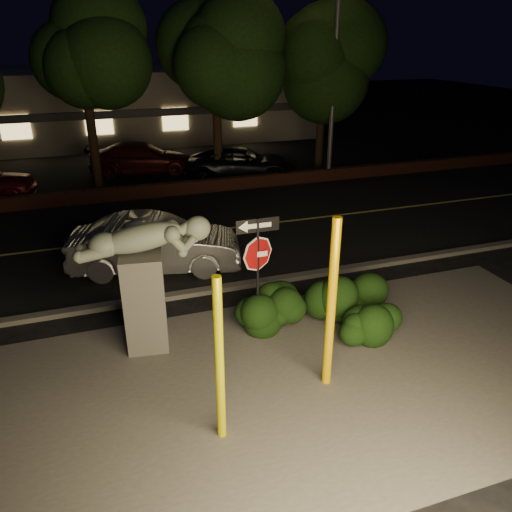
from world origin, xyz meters
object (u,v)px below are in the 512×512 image
at_px(yellow_pole_left, 219,362).
at_px(parked_car_darkred, 142,158).
at_px(streetlight, 331,36).
at_px(parked_car_dark, 242,163).
at_px(sculpture, 144,271).
at_px(yellow_pole_right, 331,306).
at_px(signpost, 258,254).
at_px(silver_sedan, 156,244).

relative_size(yellow_pole_left, parked_car_darkred, 0.60).
xyz_separation_m(streetlight, parked_car_dark, (-3.27, 1.38, -5.12)).
bearing_deg(sculpture, yellow_pole_right, -30.35).
relative_size(yellow_pole_right, parked_car_darkred, 0.69).
bearing_deg(sculpture, yellow_pole_left, -68.54).
bearing_deg(parked_car_darkred, sculpture, -175.26).
relative_size(yellow_pole_left, parked_car_dark, 0.61).
relative_size(signpost, parked_car_dark, 0.56).
bearing_deg(signpost, yellow_pole_left, -119.32).
bearing_deg(silver_sedan, signpost, -145.19).
bearing_deg(sculpture, streetlight, 57.19).
bearing_deg(sculpture, parked_car_dark, 72.20).
xyz_separation_m(silver_sedan, parked_car_dark, (4.99, 8.22, -0.09)).
relative_size(streetlight, parked_car_dark, 2.08).
height_order(parked_car_darkred, parked_car_dark, parked_car_darkred).
bearing_deg(signpost, streetlight, 58.39).
distance_m(sculpture, silver_sedan, 3.76).
height_order(signpost, streetlight, streetlight).
bearing_deg(parked_car_dark, yellow_pole_left, 179.60).
relative_size(yellow_pole_right, parked_car_dark, 0.69).
bearing_deg(parked_car_darkred, signpost, -166.37).
distance_m(signpost, parked_car_dark, 12.63).
bearing_deg(parked_car_dark, streetlight, -94.72).
relative_size(yellow_pole_right, silver_sedan, 0.72).
bearing_deg(streetlight, silver_sedan, -121.66).
distance_m(signpost, sculpture, 2.23).
bearing_deg(silver_sedan, parked_car_darkred, 8.00).
bearing_deg(yellow_pole_left, parked_car_darkred, 87.03).
distance_m(signpost, silver_sedan, 4.31).
bearing_deg(parked_car_dark, sculpture, 172.59).
bearing_deg(yellow_pole_left, streetlight, 58.33).
height_order(yellow_pole_left, parked_car_dark, yellow_pole_left).
bearing_deg(signpost, sculpture, 172.95).
bearing_deg(yellow_pole_right, streetlight, 64.39).
xyz_separation_m(yellow_pole_left, silver_sedan, (-0.05, 6.48, -0.68)).
bearing_deg(yellow_pole_right, parked_car_darkred, 94.44).
xyz_separation_m(signpost, parked_car_dark, (3.44, 12.09, -1.20)).
relative_size(sculpture, silver_sedan, 0.61).
bearing_deg(signpost, silver_sedan, 112.27).
bearing_deg(parked_car_darkred, yellow_pole_right, -164.38).
relative_size(yellow_pole_right, signpost, 1.24).
xyz_separation_m(yellow_pole_left, streetlight, (8.22, 13.32, 4.36)).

